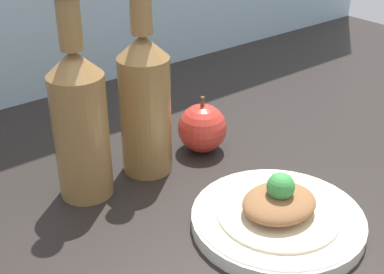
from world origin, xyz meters
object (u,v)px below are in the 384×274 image
Objects in this scene: plated_food at (278,205)px; cider_bottle_left at (80,119)px; plate at (276,220)px; cider_bottle_right at (145,100)px; apple at (202,128)px.

cider_bottle_left is at bearing 123.95° from plated_food.
plate is 25.04cm from cider_bottle_right.
apple is (20.48, -0.72, -7.53)cm from cider_bottle_left.
plated_food is 28.08cm from cider_bottle_left.
cider_bottle_right is at bearing 101.81° from plated_food.
apple reaches higher than plated_food.
cider_bottle_left is 1.00× the size of cider_bottle_right.
plate is 2.38× the size of apple.
cider_bottle_left reaches higher than plated_food.
plate is 0.77× the size of cider_bottle_left.
cider_bottle_left is at bearing 177.99° from apple.
cider_bottle_right is at bearing 101.81° from plate.
cider_bottle_left and cider_bottle_right have the same top height.
plated_food is 0.54× the size of cider_bottle_right.
plated_food is at bearing 0.00° from plate.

